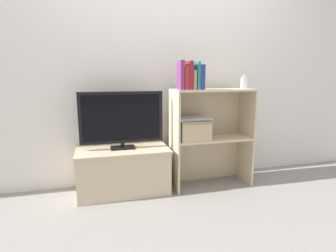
# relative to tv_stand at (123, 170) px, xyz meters

# --- Properties ---
(ground_plane) EXTENTS (16.00, 16.00, 0.00)m
(ground_plane) POSITION_rel_tv_stand_xyz_m (0.42, -0.22, -0.21)
(ground_plane) COLOR gray
(wall_back) EXTENTS (10.00, 0.05, 2.40)m
(wall_back) POSITION_rel_tv_stand_xyz_m (0.42, 0.25, 0.99)
(wall_back) COLOR silver
(wall_back) RESTS_ON ground_plane
(tv_stand) EXTENTS (0.84, 0.46, 0.42)m
(tv_stand) POSITION_rel_tv_stand_xyz_m (0.00, 0.00, 0.00)
(tv_stand) COLOR #CCB793
(tv_stand) RESTS_ON ground_plane
(tv) EXTENTS (0.76, 0.14, 0.53)m
(tv) POSITION_rel_tv_stand_xyz_m (0.00, -0.00, 0.49)
(tv) COLOR black
(tv) RESTS_ON tv_stand
(bookshelf_lower_tier) EXTENTS (0.78, 0.33, 0.49)m
(bookshelf_lower_tier) POSITION_rel_tv_stand_xyz_m (0.87, 0.01, 0.09)
(bookshelf_lower_tier) COLOR #CCB793
(bookshelf_lower_tier) RESTS_ON ground_plane
(bookshelf_upper_tier) EXTENTS (0.78, 0.33, 0.47)m
(bookshelf_upper_tier) POSITION_rel_tv_stand_xyz_m (0.87, 0.01, 0.58)
(bookshelf_upper_tier) COLOR #CCB793
(bookshelf_upper_tier) RESTS_ON bookshelf_lower_tier
(book_plum) EXTENTS (0.03, 0.13, 0.26)m
(book_plum) POSITION_rel_tv_stand_xyz_m (0.52, -0.12, 0.88)
(book_plum) COLOR #6B2D66
(book_plum) RESTS_ON bookshelf_upper_tier
(book_crimson) EXTENTS (0.03, 0.12, 0.21)m
(book_crimson) POSITION_rel_tv_stand_xyz_m (0.56, -0.12, 0.86)
(book_crimson) COLOR #B22328
(book_crimson) RESTS_ON bookshelf_upper_tier
(book_maroon) EXTENTS (0.04, 0.14, 0.25)m
(book_maroon) POSITION_rel_tv_stand_xyz_m (0.60, -0.12, 0.88)
(book_maroon) COLOR maroon
(book_maroon) RESTS_ON bookshelf_upper_tier
(book_tan) EXTENTS (0.03, 0.12, 0.18)m
(book_tan) POSITION_rel_tv_stand_xyz_m (0.64, -0.12, 0.84)
(book_tan) COLOR tan
(book_tan) RESTS_ON bookshelf_upper_tier
(book_teal) EXTENTS (0.02, 0.15, 0.25)m
(book_teal) POSITION_rel_tv_stand_xyz_m (0.67, -0.12, 0.87)
(book_teal) COLOR #1E7075
(book_teal) RESTS_ON bookshelf_upper_tier
(book_navy) EXTENTS (0.04, 0.15, 0.22)m
(book_navy) POSITION_rel_tv_stand_xyz_m (0.71, -0.12, 0.86)
(book_navy) COLOR navy
(book_navy) RESTS_ON bookshelf_upper_tier
(baby_monitor) EXTENTS (0.05, 0.04, 0.14)m
(baby_monitor) POSITION_rel_tv_stand_xyz_m (1.20, -0.05, 0.81)
(baby_monitor) COLOR white
(baby_monitor) RESTS_ON bookshelf_upper_tier
(storage_basket_left) EXTENTS (0.30, 0.30, 0.19)m
(storage_basket_left) POSITION_rel_tv_stand_xyz_m (0.66, -0.07, 0.38)
(storage_basket_left) COLOR tan
(storage_basket_left) RESTS_ON bookshelf_lower_tier
(laptop) EXTENTS (0.31, 0.25, 0.02)m
(laptop) POSITION_rel_tv_stand_xyz_m (0.66, -0.07, 0.48)
(laptop) COLOR #BCBCC1
(laptop) RESTS_ON storage_basket_left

